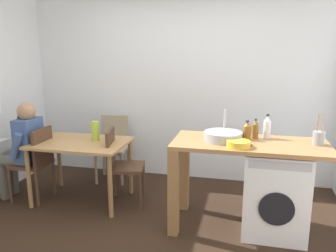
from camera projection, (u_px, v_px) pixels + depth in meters
name	position (u px, v px, depth m)	size (l,w,h in m)	color
ground_plane	(142.00, 236.00, 3.37)	(5.46, 5.46, 0.00)	black
wall_back	(178.00, 83.00, 4.73)	(4.60, 0.10, 2.70)	silver
dining_table	(81.00, 150.00, 4.03)	(1.10, 0.76, 0.74)	tan
chair_person_seat	(36.00, 160.00, 4.09)	(0.40, 0.40, 0.90)	#4C3323
chair_opposite	(120.00, 162.00, 3.99)	(0.47, 0.47, 0.90)	#4C3323
chair_spare_by_wall	(113.00, 144.00, 4.78)	(0.44, 0.44, 0.90)	gray
seated_person	(23.00, 146.00, 4.09)	(0.50, 0.51, 1.20)	#595651
kitchen_counter	(227.00, 156.00, 3.40)	(1.50, 0.68, 0.92)	#9E7042
washing_machine	(274.00, 191.00, 3.37)	(0.60, 0.61, 0.86)	white
sink_basin	(223.00, 136.00, 3.37)	(0.38, 0.38, 0.09)	#9EA0A5
tap	(225.00, 123.00, 3.52)	(0.02, 0.02, 0.28)	#B2B2B7
bottle_tall_green	(247.00, 131.00, 3.39)	(0.08, 0.08, 0.20)	brown
bottle_squat_brown	(255.00, 130.00, 3.43)	(0.06, 0.06, 0.20)	brown
bottle_clear_small	(267.00, 127.00, 3.44)	(0.07, 0.07, 0.25)	silver
mixing_bowl	(238.00, 143.00, 3.15)	(0.22, 0.22, 0.06)	gold
utensil_crock	(319.00, 138.00, 3.21)	(0.11, 0.11, 0.30)	gray
vase	(95.00, 131.00, 4.05)	(0.09, 0.09, 0.23)	#A8C63D
scissors	(245.00, 144.00, 3.24)	(0.15, 0.06, 0.01)	#B2B2B7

